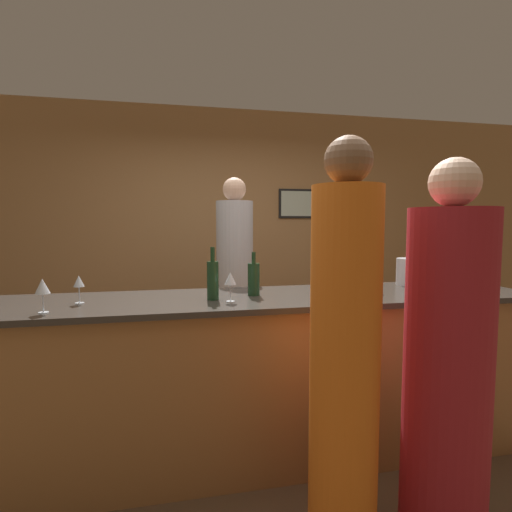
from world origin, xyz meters
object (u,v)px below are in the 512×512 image
(bartender, at_px, (235,297))
(guest_0, at_px, (447,371))
(wine_bottle_1, at_px, (254,279))
(guest_1, at_px, (345,365))
(ice_bucket, at_px, (409,272))
(wine_bottle_0, at_px, (213,279))

(bartender, relative_size, guest_0, 1.05)
(guest_0, relative_size, wine_bottle_1, 6.45)
(guest_0, height_order, guest_1, guest_1)
(guest_1, height_order, wine_bottle_1, guest_1)
(guest_1, bearing_deg, guest_0, -3.65)
(bartender, xyz_separation_m, guest_1, (0.23, -1.70, -0.00))
(guest_0, height_order, ice_bucket, guest_0)
(bartender, xyz_separation_m, guest_0, (0.72, -1.73, -0.06))
(guest_1, distance_m, wine_bottle_1, 0.96)
(guest_0, distance_m, ice_bucket, 1.26)
(ice_bucket, bearing_deg, guest_0, -114.72)
(guest_0, bearing_deg, bartender, 112.68)
(wine_bottle_0, bearing_deg, guest_1, -57.75)
(guest_1, height_order, ice_bucket, guest_1)
(guest_0, distance_m, wine_bottle_1, 1.22)
(bartender, height_order, wine_bottle_1, bartender)
(bartender, height_order, guest_0, bartender)
(guest_0, bearing_deg, wine_bottle_1, 128.23)
(guest_1, height_order, wine_bottle_0, guest_1)
(bartender, distance_m, wine_bottle_0, 0.99)
(bartender, height_order, guest_1, bartender)
(guest_0, xyz_separation_m, wine_bottle_0, (-1.00, 0.83, 0.34))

